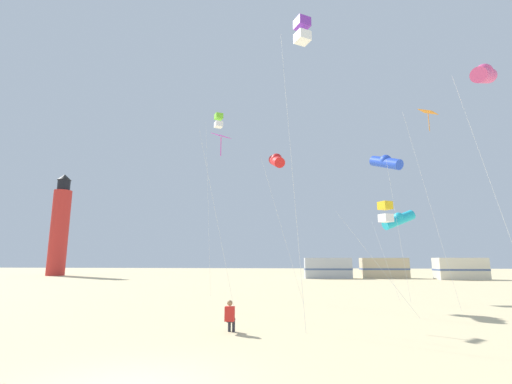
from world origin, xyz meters
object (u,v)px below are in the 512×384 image
Objects in this scene: kite_box_gold at (385,212)px; kite_box_lime at (219,121)px; kite_tube_blue at (386,162)px; kite_diamond_magenta at (221,142)px; kite_diamond_orange at (428,120)px; kite_flyer_standing at (230,315)px; kite_tube_scarlet at (277,161)px; lighthouse_distant at (60,227)px; kite_tube_cyan at (399,219)px; rv_van_tan at (384,268)px; rv_van_cream at (461,269)px; rv_van_silver at (328,268)px; kite_tube_rainbow at (484,75)px; kite_box_violet at (302,31)px.

kite_box_lime is at bearing 146.40° from kite_box_gold.
kite_tube_blue is (1.20, 3.68, 3.82)m from kite_box_gold.
kite_tube_blue is 13.50m from kite_box_lime.
kite_diamond_orange is at bearing 7.66° from kite_diamond_magenta.
kite_diamond_magenta reaches higher than kite_flyer_standing.
kite_box_lime reaches higher than kite_diamond_magenta.
kite_tube_scarlet reaches higher than kite_box_gold.
kite_tube_blue is at bearing -36.46° from lighthouse_distant.
kite_diamond_orange is (12.14, 1.63, 1.57)m from kite_diamond_magenta.
kite_diamond_magenta is at bearing -150.13° from kite_tube_cyan.
kite_diamond_magenta reaches higher than kite_tube_blue.
kite_tube_scarlet is 33.76m from rv_van_tan.
rv_van_cream is (60.22, -6.04, -6.45)m from lighthouse_distant.
kite_box_lime is (-4.82, 3.81, 4.52)m from kite_tube_scarlet.
kite_diamond_orange is 3.87m from kite_tube_blue.
rv_van_tan and rv_van_cream have the same top height.
kite_box_lime is 29.65m from rv_van_silver.
kite_box_lime is (-13.93, 6.52, 2.99)m from kite_diamond_orange.
kite_diamond_magenta is at bearing -117.67° from rv_van_tan.
rv_van_cream is (9.12, -2.73, 0.00)m from rv_van_tan.
rv_van_cream is (23.23, 26.92, -7.85)m from kite_tube_scarlet.
kite_box_gold is 34.27m from rv_van_tan.
kite_tube_rainbow is at bearing -38.19° from kite_box_lime.
kite_tube_rainbow is 38.78m from rv_van_tan.
kite_tube_blue is at bearing -126.88° from kite_flyer_standing.
kite_tube_cyan is at bearing -86.32° from rv_van_silver.
rv_van_silver is at bearing 95.08° from kite_tube_cyan.
kite_diamond_orange reaches higher than kite_tube_scarlet.
kite_diamond_magenta is 0.73× the size of kite_box_violet.
kite_box_lime reaches higher than kite_diamond_orange.
kite_box_lime is (-3.38, 14.02, 13.15)m from kite_flyer_standing.
kite_box_lime reaches higher than kite_tube_scarlet.
rv_van_silver is (4.64, 37.43, -11.39)m from kite_box_violet.
kite_tube_blue is at bearing -89.03° from rv_van_silver.
kite_tube_scarlet is at bearing -165.06° from kite_tube_cyan.
kite_box_violet is 42.23m from rv_van_tan.
kite_diamond_orange is 0.69× the size of lighthouse_distant.
kite_diamond_magenta is 0.68× the size of kite_box_lime.
kite_diamond_orange reaches higher than kite_tube_blue.
kite_tube_scarlet reaches higher than rv_van_silver.
lighthouse_distant is at bearing 145.96° from kite_tube_cyan.
kite_box_gold is at bearing 50.35° from kite_box_violet.
kite_box_lime reaches higher than rv_van_tan.
lighthouse_distant is (-46.77, 40.64, -3.13)m from kite_tube_rainbow.
kite_tube_rainbow reaches higher than kite_diamond_magenta.
kite_box_gold is 0.95× the size of kite_tube_cyan.
rv_van_cream is (14.12, 29.64, -9.38)m from kite_diamond_orange.
kite_box_gold is 0.40× the size of kite_box_lime.
rv_van_tan is at bearing 76.98° from kite_tube_blue.
rv_van_tan is at bearing 71.93° from kite_box_violet.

